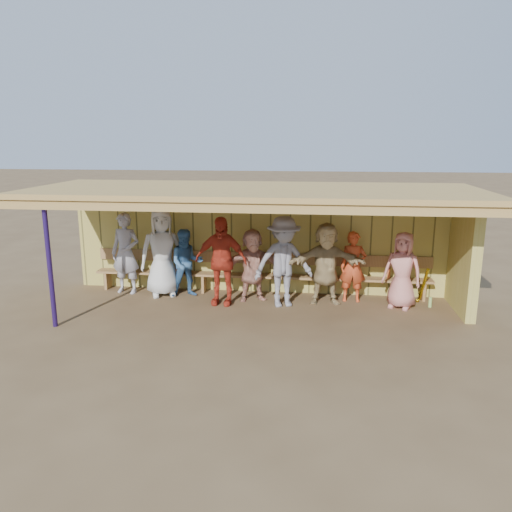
{
  "coord_description": "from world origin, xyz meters",
  "views": [
    {
      "loc": [
        1.2,
        -9.73,
        3.45
      ],
      "look_at": [
        0.0,
        0.35,
        1.05
      ],
      "focal_mm": 35.0,
      "sensor_mm": 36.0,
      "label": 1
    }
  ],
  "objects": [
    {
      "name": "player_a",
      "position": [
        -3.02,
        0.81,
        0.92
      ],
      "size": [
        0.73,
        0.53,
        1.84
      ],
      "primitive_type": "imported",
      "rotation": [
        0.0,
        0.0,
        -0.14
      ],
      "color": "#9F9CA5",
      "rests_on": "ground"
    },
    {
      "name": "player_f",
      "position": [
        1.46,
        0.58,
        0.87
      ],
      "size": [
        1.67,
        0.7,
        1.74
      ],
      "primitive_type": "imported",
      "rotation": [
        0.0,
        0.0,
        0.12
      ],
      "color": "tan",
      "rests_on": "ground"
    },
    {
      "name": "player_e",
      "position": [
        0.58,
        0.3,
        0.95
      ],
      "size": [
        1.39,
        1.07,
        1.91
      ],
      "primitive_type": "imported",
      "rotation": [
        0.0,
        0.0,
        0.33
      ],
      "color": "gray",
      "rests_on": "ground"
    },
    {
      "name": "player_g",
      "position": [
        2.05,
        0.8,
        0.76
      ],
      "size": [
        0.56,
        0.37,
        1.52
      ],
      "primitive_type": "imported",
      "rotation": [
        0.0,
        0.0,
        -0.0
      ],
      "color": "#CD4820",
      "rests_on": "ground"
    },
    {
      "name": "player_d",
      "position": [
        -0.74,
        0.28,
        0.94
      ],
      "size": [
        1.13,
        0.54,
        1.88
      ],
      "primitive_type": "imported",
      "rotation": [
        0.0,
        0.0,
        -0.07
      ],
      "color": "#B3301C",
      "rests_on": "ground"
    },
    {
      "name": "dugout_structure",
      "position": [
        0.39,
        0.69,
        1.69
      ],
      "size": [
        8.8,
        3.2,
        2.5
      ],
      "color": "tan",
      "rests_on": "ground"
    },
    {
      "name": "player_b",
      "position": [
        -2.14,
        0.73,
        0.99
      ],
      "size": [
        1.13,
        0.94,
        1.97
      ],
      "primitive_type": "imported",
      "rotation": [
        0.0,
        0.0,
        0.37
      ],
      "color": "silver",
      "rests_on": "ground"
    },
    {
      "name": "dugout_equipment",
      "position": [
        -0.23,
        0.99,
        0.49
      ],
      "size": [
        5.7,
        0.62,
        0.8
      ],
      "color": "gold",
      "rests_on": "ground"
    },
    {
      "name": "player_h",
      "position": [
        3.02,
        0.48,
        0.8
      ],
      "size": [
        0.92,
        0.79,
        1.6
      ],
      "primitive_type": "imported",
      "rotation": [
        0.0,
        0.0,
        -0.43
      ],
      "color": "tan",
      "rests_on": "ground"
    },
    {
      "name": "player_extra",
      "position": [
        -0.11,
        0.62,
        0.79
      ],
      "size": [
        1.53,
        0.93,
        1.57
      ],
      "primitive_type": "imported",
      "rotation": [
        0.0,
        0.0,
        0.34
      ],
      "color": "tan",
      "rests_on": "ground"
    },
    {
      "name": "ground",
      "position": [
        0.0,
        0.0,
        0.0
      ],
      "size": [
        90.0,
        90.0,
        0.0
      ],
      "primitive_type": "plane",
      "color": "brown",
      "rests_on": "ground"
    },
    {
      "name": "bench",
      "position": [
        0.0,
        1.12,
        0.53
      ],
      "size": [
        7.6,
        0.34,
        0.93
      ],
      "color": "#A07644",
      "rests_on": "ground"
    },
    {
      "name": "player_c",
      "position": [
        -1.59,
        0.72,
        0.76
      ],
      "size": [
        0.89,
        0.79,
        1.52
      ],
      "primitive_type": "imported",
      "rotation": [
        0.0,
        0.0,
        0.34
      ],
      "color": "#39689D",
      "rests_on": "ground"
    }
  ]
}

